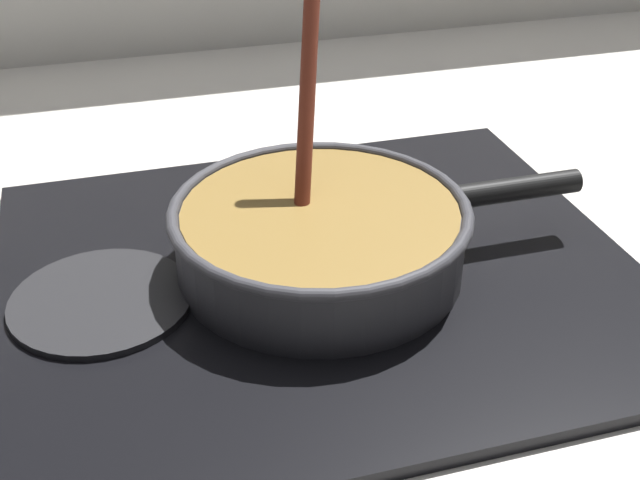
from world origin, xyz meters
TOP-DOWN VIEW (x-y plane):
  - ground at (0.00, 0.00)m, footprint 2.40×1.60m
  - hob_plate at (0.04, 0.13)m, footprint 0.56×0.48m
  - burner_ring at (0.04, 0.13)m, footprint 0.19×0.19m
  - spare_burner at (-0.15, 0.13)m, footprint 0.15×0.15m
  - cooking_pan at (0.04, 0.13)m, footprint 0.38×0.26m

SIDE VIEW (x-z plane):
  - ground at x=0.00m, z-range -0.04..0.00m
  - hob_plate at x=0.04m, z-range 0.00..0.01m
  - spare_burner at x=-0.15m, z-range 0.01..0.02m
  - burner_ring at x=0.04m, z-range 0.01..0.02m
  - cooking_pan at x=0.04m, z-range -0.09..0.19m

